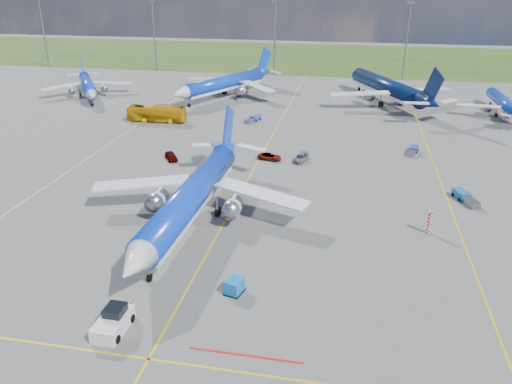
% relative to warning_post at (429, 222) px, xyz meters
% --- Properties ---
extents(ground, '(400.00, 400.00, 0.00)m').
position_rel_warning_post_xyz_m(ground, '(-26.00, -8.00, -1.50)').
color(ground, '#595956').
rests_on(ground, ground).
extents(grass_strip, '(400.00, 80.00, 0.01)m').
position_rel_warning_post_xyz_m(grass_strip, '(-26.00, 142.00, -1.50)').
color(grass_strip, '#2D4719').
rests_on(grass_strip, ground).
extents(taxiway_lines, '(60.25, 160.00, 0.02)m').
position_rel_warning_post_xyz_m(taxiway_lines, '(-25.83, 19.70, -1.49)').
color(taxiway_lines, gold).
rests_on(taxiway_lines, ground).
extents(floodlight_masts, '(202.20, 0.50, 22.70)m').
position_rel_warning_post_xyz_m(floodlight_masts, '(-16.00, 102.00, 11.06)').
color(floodlight_masts, slate).
rests_on(floodlight_masts, ground).
extents(warning_post, '(0.50, 0.50, 3.00)m').
position_rel_warning_post_xyz_m(warning_post, '(0.00, 0.00, 0.00)').
color(warning_post, red).
rests_on(warning_post, ground).
extents(bg_jet_nw, '(39.26, 41.68, 8.71)m').
position_rel_warning_post_xyz_m(bg_jet_nw, '(-79.47, 61.97, -1.50)').
color(bg_jet_nw, '#0E38C4').
rests_on(bg_jet_nw, ground).
extents(bg_jet_nnw, '(45.78, 50.11, 10.63)m').
position_rel_warning_post_xyz_m(bg_jet_nnw, '(-43.89, 68.64, -1.50)').
color(bg_jet_nnw, '#0E38C4').
rests_on(bg_jet_nnw, ground).
extents(bg_jet_n, '(50.40, 55.34, 11.76)m').
position_rel_warning_post_xyz_m(bg_jet_n, '(-2.42, 69.99, -1.50)').
color(bg_jet_n, '#07163C').
rests_on(bg_jet_n, ground).
extents(bg_jet_ne, '(24.19, 31.23, 8.00)m').
position_rel_warning_post_xyz_m(bg_jet_ne, '(23.72, 63.14, -1.50)').
color(bg_jet_ne, '#0E38C4').
rests_on(bg_jet_ne, ground).
extents(main_airliner, '(33.12, 42.91, 11.03)m').
position_rel_warning_post_xyz_m(main_airliner, '(-30.04, -2.91, -1.50)').
color(main_airliner, '#0E38C4').
rests_on(main_airliner, ground).
extents(pushback_tug, '(2.45, 6.36, 2.15)m').
position_rel_warning_post_xyz_m(pushback_tug, '(-30.58, -24.93, -0.63)').
color(pushback_tug, silver).
rests_on(pushback_tug, ground).
extents(uld_container, '(1.96, 2.22, 1.51)m').
position_rel_warning_post_xyz_m(uld_container, '(-21.06, -17.12, -0.74)').
color(uld_container, blue).
rests_on(uld_container, ground).
extents(apron_bus, '(13.04, 3.50, 3.60)m').
position_rel_warning_post_xyz_m(apron_bus, '(-52.72, 42.57, 0.30)').
color(apron_bus, '#D3980C').
rests_on(apron_bus, ground).
extents(service_car_a, '(3.59, 4.24, 1.37)m').
position_rel_warning_post_xyz_m(service_car_a, '(-41.13, 19.55, -0.81)').
color(service_car_a, '#999999').
rests_on(service_car_a, ground).
extents(service_car_b, '(4.50, 2.80, 1.16)m').
position_rel_warning_post_xyz_m(service_car_b, '(-24.14, 22.84, -0.92)').
color(service_car_b, '#999999').
rests_on(service_car_b, ground).
extents(service_car_c, '(2.73, 4.67, 1.27)m').
position_rel_warning_post_xyz_m(service_car_c, '(-18.67, 23.23, -0.87)').
color(service_car_c, '#999999').
rests_on(service_car_c, ground).
extents(baggage_tug_w, '(3.20, 5.53, 1.20)m').
position_rel_warning_post_xyz_m(baggage_tug_w, '(6.33, 10.97, -0.94)').
color(baggage_tug_w, '#17558A').
rests_on(baggage_tug_w, ground).
extents(baggage_tug_c, '(3.05, 5.09, 1.11)m').
position_rel_warning_post_xyz_m(baggage_tug_c, '(-31.87, 46.68, -0.98)').
color(baggage_tug_c, '#1C43AA').
rests_on(baggage_tug_c, ground).
extents(baggage_tug_e, '(2.40, 4.87, 1.06)m').
position_rel_warning_post_xyz_m(baggage_tug_e, '(0.90, 31.28, -1.01)').
color(baggage_tug_e, '#1A3C9F').
rests_on(baggage_tug_e, ground).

